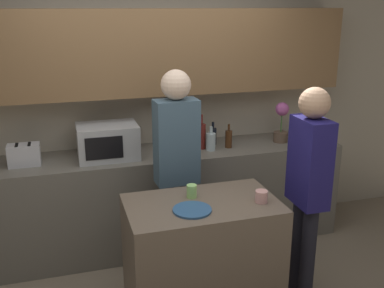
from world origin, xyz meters
name	(u,v)px	position (x,y,z in m)	size (l,w,h in m)	color
back_wall	(144,83)	(0.00, 1.66, 1.54)	(6.40, 0.40, 2.70)	#B2A893
back_counter	(153,200)	(0.00, 1.39, 0.47)	(3.60, 0.62, 0.94)	#6B665B
kitchen_island	(202,261)	(0.12, 0.25, 0.46)	(1.06, 0.63, 0.92)	brown
microwave	(108,141)	(-0.40, 1.37, 1.09)	(0.52, 0.39, 0.30)	#B7BABC
toaster	(24,155)	(-1.09, 1.37, 1.03)	(0.26, 0.16, 0.18)	silver
potted_plant	(281,122)	(1.29, 1.37, 1.13)	(0.14, 0.14, 0.40)	brown
bottle_0	(201,136)	(0.47, 1.39, 1.06)	(0.08, 0.08, 0.33)	maroon
bottle_1	(211,141)	(0.54, 1.31, 1.02)	(0.09, 0.09, 0.23)	silver
bottle_2	(213,136)	(0.62, 1.48, 1.02)	(0.07, 0.07, 0.22)	black
bottle_3	(229,139)	(0.73, 1.34, 1.02)	(0.06, 0.06, 0.23)	#472814
plate_on_island	(192,210)	(0.01, 0.15, 0.93)	(0.26, 0.26, 0.01)	#2D5684
cup_0	(192,191)	(0.07, 0.36, 0.97)	(0.07, 0.07, 0.09)	#A0E075
cup_1	(261,196)	(0.51, 0.14, 0.96)	(0.09, 0.09, 0.08)	#E0A29B
person_left	(177,158)	(0.09, 0.83, 1.06)	(0.35, 0.23, 1.76)	black
person_center	(308,180)	(0.93, 0.24, 1.01)	(0.22, 0.34, 1.69)	black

